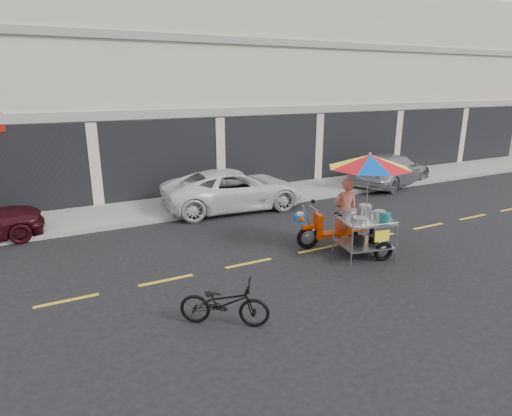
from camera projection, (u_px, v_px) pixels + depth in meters
name	position (u px, v px, depth m)	size (l,w,h in m)	color
ground	(318.00, 249.00, 11.04)	(90.00, 90.00, 0.00)	black
sidewalk	(231.00, 198.00, 15.72)	(45.00, 3.00, 0.15)	gray
shophouse_block	(241.00, 81.00, 20.13)	(36.00, 8.11, 10.40)	beige
centerline	(318.00, 249.00, 11.04)	(42.00, 0.10, 0.01)	gold
white_pickup	(234.00, 189.00, 14.45)	(2.22, 4.81, 1.34)	white
silver_pickup	(391.00, 170.00, 17.84)	(1.83, 4.51, 1.31)	#9E9FA5
near_bicycle	(224.00, 303.00, 7.48)	(0.56, 1.60, 0.84)	black
food_vendor_rig	(359.00, 189.00, 10.46)	(2.55, 2.40, 2.58)	black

